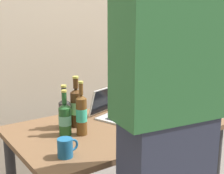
{
  "coord_description": "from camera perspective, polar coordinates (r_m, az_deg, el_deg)",
  "views": [
    {
      "loc": [
        -1.08,
        -1.5,
        1.41
      ],
      "look_at": [
        -0.04,
        0.0,
        0.99
      ],
      "focal_mm": 49.19,
      "sensor_mm": 36.0,
      "label": 1
    }
  ],
  "objects": [
    {
      "name": "beer_bottle_dark",
      "position": [
        1.9,
        -8.81,
        -4.69
      ],
      "size": [
        0.07,
        0.07,
        0.27
      ],
      "color": "#333333",
      "rests_on": "desk"
    },
    {
      "name": "laptop",
      "position": [
        2.12,
        1.05,
        -4.37
      ],
      "size": [
        0.4,
        0.39,
        0.2
      ],
      "color": "#B7BABC",
      "rests_on": "desk"
    },
    {
      "name": "beer_bottle_green",
      "position": [
        1.91,
        -6.65,
        -3.62
      ],
      "size": [
        0.07,
        0.07,
        0.32
      ],
      "color": "#472B14",
      "rests_on": "desk"
    },
    {
      "name": "desk",
      "position": [
        2.01,
        0.85,
        -9.92
      ],
      "size": [
        1.3,
        0.79,
        0.74
      ],
      "color": "brown",
      "rests_on": "ground"
    },
    {
      "name": "person_figure",
      "position": [
        1.33,
        10.34,
        -8.95
      ],
      "size": [
        0.48,
        0.31,
        1.82
      ],
      "color": "#2D3347",
      "rests_on": "ground"
    },
    {
      "name": "beer_bottle_brown",
      "position": [
        1.79,
        -8.74,
        -5.79
      ],
      "size": [
        0.07,
        0.07,
        0.27
      ],
      "color": "#1E5123",
      "rests_on": "desk"
    },
    {
      "name": "back_wall",
      "position": [
        2.54,
        -9.72,
        10.36
      ],
      "size": [
        6.0,
        0.1,
        2.6
      ],
      "primitive_type": "cube",
      "color": "tan",
      "rests_on": "ground"
    },
    {
      "name": "beer_bottle_amber",
      "position": [
        1.78,
        -5.69,
        -5.0
      ],
      "size": [
        0.06,
        0.06,
        0.32
      ],
      "color": "brown",
      "rests_on": "desk"
    },
    {
      "name": "coffee_mug",
      "position": [
        1.54,
        -8.6,
        -11.09
      ],
      "size": [
        0.11,
        0.08,
        0.09
      ],
      "color": "#19598C",
      "rests_on": "desk"
    }
  ]
}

